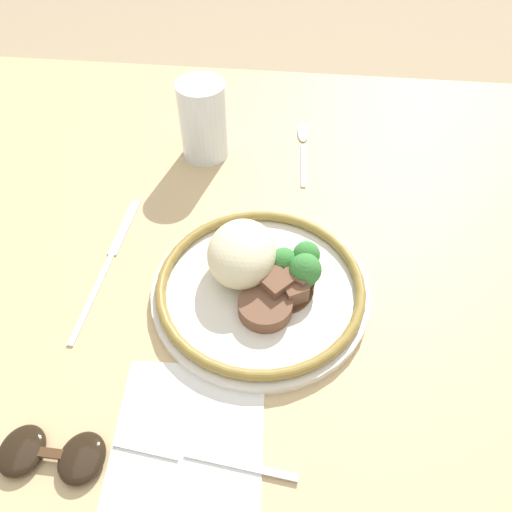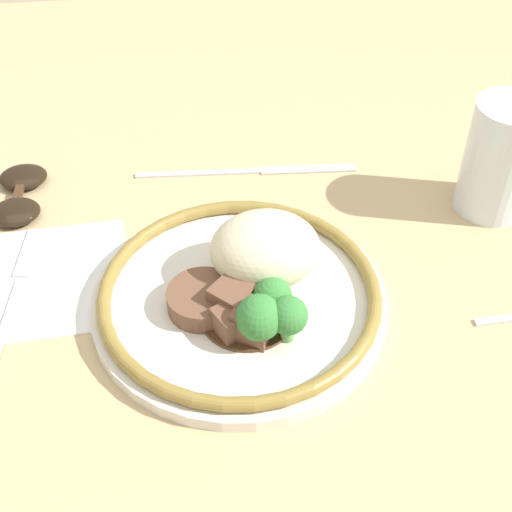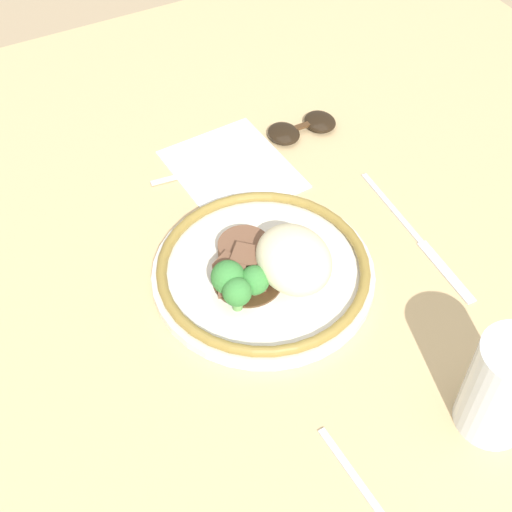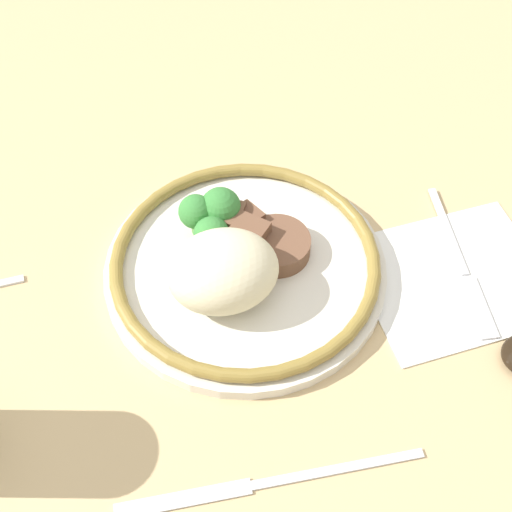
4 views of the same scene
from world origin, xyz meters
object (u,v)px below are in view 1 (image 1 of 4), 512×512
fork (187,453)px  knife (110,259)px  spoon (303,140)px  sunglasses (52,454)px  juice_glass (204,123)px  plate (260,280)px

fork → knife: (0.23, 0.14, -0.00)m
spoon → sunglasses: size_ratio=1.58×
juice_glass → sunglasses: size_ratio=1.14×
spoon → sunglasses: sunglasses is taller
knife → sunglasses: bearing=-172.4°
plate → knife: (0.03, 0.19, -0.02)m
spoon → sunglasses: 0.55m
fork → sunglasses: 0.12m
plate → fork: bearing=166.2°
plate → fork: size_ratio=1.45×
knife → sunglasses: sunglasses is taller
plate → knife: size_ratio=1.08×
juice_glass → fork: juice_glass is taller
fork → plate: bearing=-97.7°
spoon → sunglasses: bearing=155.3°
plate → juice_glass: juice_glass is taller
juice_glass → knife: bearing=160.0°
plate → fork: plate is taller
juice_glass → fork: size_ratio=0.66×
fork → sunglasses: size_ratio=1.73×
spoon → fork: bearing=167.6°
plate → spoon: 0.30m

